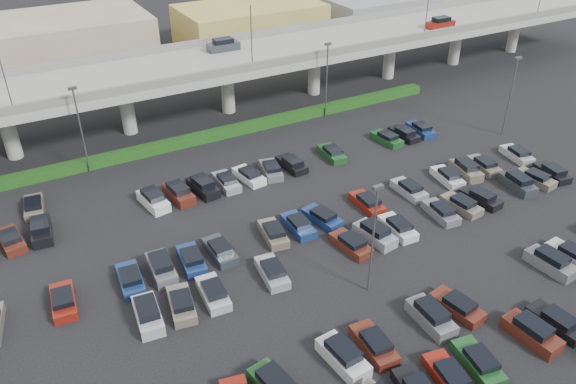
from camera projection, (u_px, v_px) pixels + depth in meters
The scene contains 6 objects.
ground at pixel (318, 240), 53.28m from camera, with size 280.00×280.00×0.00m, color black.
overpass at pixel (190, 70), 73.31m from camera, with size 150.00×13.00×15.80m.
hedge at pixel (215, 135), 71.57m from camera, with size 66.00×1.60×1.10m, color #163F12.
parked_cars at pixel (326, 264), 49.33m from camera, with size 62.96×41.65×1.67m.
light_poles at pixel (269, 186), 49.78m from camera, with size 66.90×48.38×10.30m.
distant_buildings at pixel (198, 27), 102.36m from camera, with size 138.00×24.00×9.00m.
Camera 1 is at (-23.36, -36.08, 31.94)m, focal length 35.00 mm.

